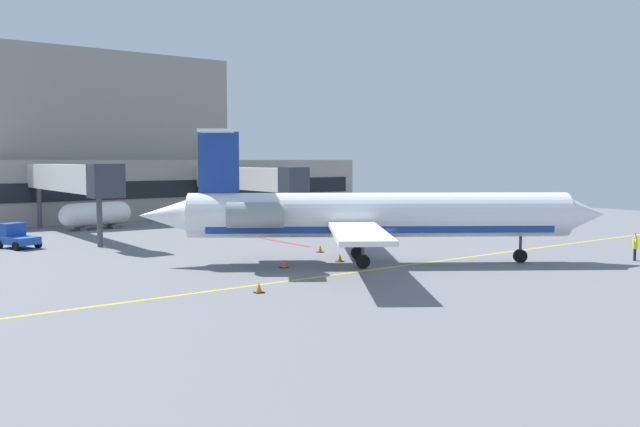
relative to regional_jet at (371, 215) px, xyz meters
name	(u,v)px	position (x,y,z in m)	size (l,w,h in m)	color
ground	(376,266)	(-0.17, -0.77, -3.29)	(120.00, 120.00, 0.11)	slate
terminal_building	(107,158)	(-1.38, 47.41, 3.88)	(65.36, 15.33, 19.87)	gray
jet_bridge_west	(69,179)	(-11.73, 27.15, 2.03)	(2.40, 22.64, 6.65)	silver
jet_bridge_east	(249,179)	(7.29, 28.19, 1.62)	(2.40, 20.58, 6.24)	silver
regional_jet	(371,215)	(0.00, 0.00, 0.00)	(27.27, 21.65, 8.89)	white
baggage_tug	(16,237)	(-17.24, 22.62, -2.34)	(3.02, 3.67, 1.95)	#1E4CB2
pushback_tractor	(215,218)	(2.60, 26.93, -2.25)	(3.45, 3.83, 2.20)	#E5B20C
fuel_tank	(96,214)	(-7.47, 33.23, -1.75)	(7.53, 3.31, 2.68)	white
marshaller	(635,247)	(15.44, -10.00, -2.27)	(0.76, 0.51, 1.91)	#191E33
safety_cone_alpha	(340,258)	(-1.13, 1.88, -2.99)	(0.47, 0.47, 0.55)	orange
safety_cone_bravo	(259,288)	(-11.15, -3.92, -2.99)	(0.47, 0.47, 0.55)	orange
safety_cone_charlie	(320,249)	(0.53, 6.33, -2.99)	(0.47, 0.47, 0.55)	orange
safety_cone_delta	(284,264)	(-5.63, 2.00, -2.99)	(0.47, 0.47, 0.55)	orange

